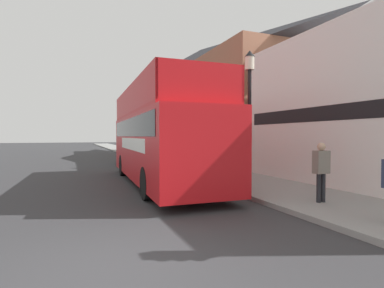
% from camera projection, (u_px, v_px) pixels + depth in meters
% --- Properties ---
extents(ground_plane, '(144.00, 144.00, 0.00)m').
position_uv_depth(ground_plane, '(77.00, 161.00, 23.68)').
color(ground_plane, '#333335').
extents(sidewalk, '(3.38, 108.00, 0.14)m').
position_uv_depth(sidewalk, '(165.00, 161.00, 23.28)').
color(sidewalk, gray).
rests_on(sidewalk, ground_plane).
extents(brick_terrace_rear, '(6.00, 24.56, 10.13)m').
position_uv_depth(brick_terrace_rear, '(201.00, 103.00, 28.34)').
color(brick_terrace_rear, '#9E664C').
rests_on(brick_terrace_rear, ground_plane).
extents(tour_bus, '(2.93, 10.29, 3.96)m').
position_uv_depth(tour_bus, '(159.00, 140.00, 12.47)').
color(tour_bus, red).
rests_on(tour_bus, ground_plane).
extents(parked_car_ahead_of_bus, '(2.00, 4.05, 1.47)m').
position_uv_depth(parked_car_ahead_of_bus, '(132.00, 155.00, 20.91)').
color(parked_car_ahead_of_bus, '#9E9EA3').
rests_on(parked_car_ahead_of_bus, ground_plane).
extents(pedestrian_second, '(0.43, 0.24, 1.66)m').
position_uv_depth(pedestrian_second, '(321.00, 166.00, 8.30)').
color(pedestrian_second, '#232328').
rests_on(pedestrian_second, sidewalk).
extents(lamp_post_nearest, '(0.35, 0.35, 4.81)m').
position_uv_depth(lamp_post_nearest, '(250.00, 94.00, 10.40)').
color(lamp_post_nearest, black).
rests_on(lamp_post_nearest, sidewalk).
extents(lamp_post_second, '(0.35, 0.35, 5.24)m').
position_uv_depth(lamp_post_second, '(172.00, 108.00, 18.43)').
color(lamp_post_second, black).
rests_on(lamp_post_second, sidewalk).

